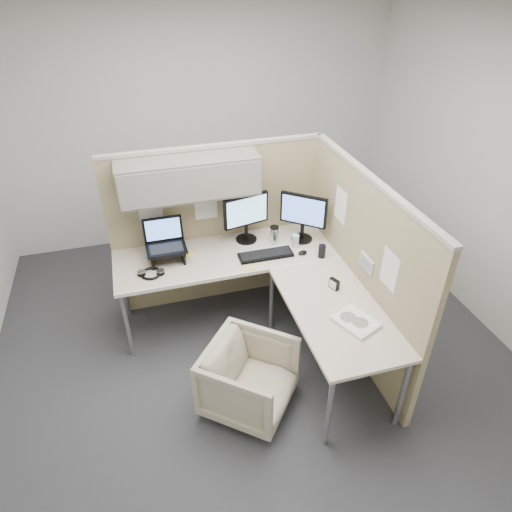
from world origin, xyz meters
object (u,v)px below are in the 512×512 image
object	(u,v)px
office_chair	(249,376)
monitor_left	(246,214)
keyboard	(266,255)
desk	(263,279)

from	to	relation	value
office_chair	monitor_left	xyz separation A→B (m)	(0.33, 1.27, 0.68)
keyboard	desk	bearing A→B (deg)	-111.42
desk	monitor_left	bearing A→B (deg)	88.57
monitor_left	keyboard	distance (m)	0.42
desk	office_chair	distance (m)	0.83
desk	office_chair	bearing A→B (deg)	-114.59
desk	keyboard	world-z (taller)	keyboard
office_chair	keyboard	world-z (taller)	keyboard
office_chair	keyboard	xyz separation A→B (m)	(0.42, 0.95, 0.42)
office_chair	keyboard	size ratio (longest dim) A/B	1.31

